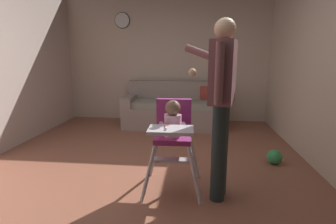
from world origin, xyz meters
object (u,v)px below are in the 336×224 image
object	(u,v)px
adult_standing	(221,101)
toy_ball	(274,157)
high_chair	(173,128)
couch	(175,109)
wall_clock	(122,20)

from	to	relation	value
adult_standing	toy_ball	world-z (taller)	adult_standing
high_chair	adult_standing	size ratio (longest dim) A/B	0.56
high_chair	adult_standing	xyz separation A→B (m)	(0.45, -0.11, 0.30)
couch	adult_standing	xyz separation A→B (m)	(0.62, -2.63, 0.63)
toy_ball	couch	bearing A→B (deg)	128.74
couch	toy_ball	bearing A→B (deg)	38.74
toy_ball	wall_clock	bearing A→B (deg)	138.71
wall_clock	couch	bearing A→B (deg)	-22.76
high_chair	wall_clock	size ratio (longest dim) A/B	2.95
couch	high_chair	distance (m)	2.55
adult_standing	toy_ball	size ratio (longest dim) A/B	8.85
adult_standing	wall_clock	size ratio (longest dim) A/B	5.23
couch	wall_clock	xyz separation A→B (m)	(-1.14, 0.48, 1.74)
adult_standing	wall_clock	world-z (taller)	wall_clock
high_chair	wall_clock	world-z (taller)	wall_clock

